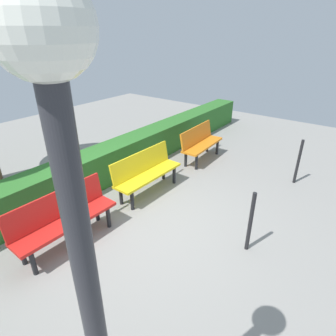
{
  "coord_description": "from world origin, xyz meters",
  "views": [
    {
      "loc": [
        2.92,
        2.76,
        3.03
      ],
      "look_at": [
        -1.11,
        -0.27,
        0.55
      ],
      "focal_mm": 30.06,
      "sensor_mm": 36.0,
      "label": 1
    }
  ],
  "objects_px": {
    "bench_orange": "(200,142)",
    "bench_yellow": "(146,171)",
    "lamp_post": "(76,220)",
    "bench_red": "(63,217)"
  },
  "relations": [
    {
      "from": "bench_yellow",
      "to": "bench_orange",
      "type": "bearing_deg",
      "value": -179.5
    },
    {
      "from": "bench_orange",
      "to": "bench_yellow",
      "type": "bearing_deg",
      "value": -3.04
    },
    {
      "from": "bench_orange",
      "to": "bench_yellow",
      "type": "xyz_separation_m",
      "value": [
        2.07,
        -0.02,
        0.0
      ]
    },
    {
      "from": "bench_orange",
      "to": "bench_yellow",
      "type": "distance_m",
      "value": 2.07
    },
    {
      "from": "bench_orange",
      "to": "bench_red",
      "type": "height_order",
      "value": "same"
    },
    {
      "from": "bench_yellow",
      "to": "bench_red",
      "type": "height_order",
      "value": "same"
    },
    {
      "from": "bench_red",
      "to": "lamp_post",
      "type": "xyz_separation_m",
      "value": [
        1.29,
        2.46,
        1.81
      ]
    },
    {
      "from": "bench_yellow",
      "to": "lamp_post",
      "type": "height_order",
      "value": "lamp_post"
    },
    {
      "from": "bench_orange",
      "to": "lamp_post",
      "type": "height_order",
      "value": "lamp_post"
    },
    {
      "from": "bench_orange",
      "to": "lamp_post",
      "type": "xyz_separation_m",
      "value": [
        5.28,
        2.45,
        1.81
      ]
    }
  ]
}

